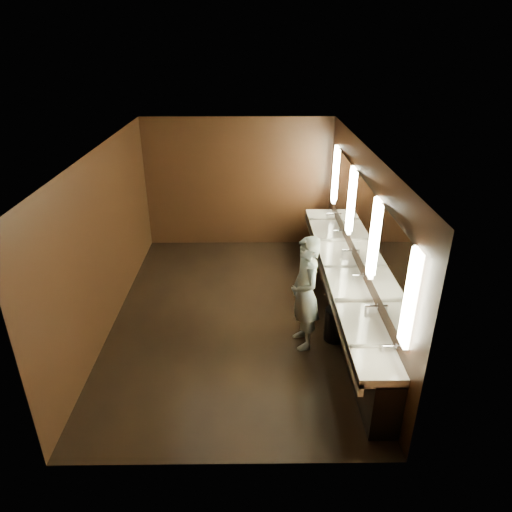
{
  "coord_description": "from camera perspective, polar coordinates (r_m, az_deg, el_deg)",
  "views": [
    {
      "loc": [
        0.28,
        -6.54,
        4.29
      ],
      "look_at": [
        0.35,
        0.0,
        1.11
      ],
      "focal_mm": 32.0,
      "sensor_mm": 36.0,
      "label": 1
    }
  ],
  "objects": [
    {
      "name": "wall_right",
      "position": [
        7.35,
        12.95,
        2.1
      ],
      "size": [
        0.02,
        6.0,
        2.8
      ],
      "primitive_type": "cube",
      "color": "black",
      "rests_on": "floor"
    },
    {
      "name": "person",
      "position": [
        6.72,
        6.15,
        -4.66
      ],
      "size": [
        0.54,
        0.72,
        1.77
      ],
      "primitive_type": "imported",
      "rotation": [
        0.0,
        0.0,
        -1.38
      ],
      "color": "#94BFDD",
      "rests_on": "floor"
    },
    {
      "name": "ceiling",
      "position": [
        6.71,
        -3.09,
        13.08
      ],
      "size": [
        4.0,
        6.0,
        0.02
      ],
      "primitive_type": "cube",
      "color": "#2D2D2B",
      "rests_on": "wall_back"
    },
    {
      "name": "trash_bin",
      "position": [
        7.21,
        9.92,
        -8.41
      ],
      "size": [
        0.34,
        0.34,
        0.53
      ],
      "primitive_type": "cylinder",
      "rotation": [
        0.0,
        0.0,
        -0.01
      ],
      "color": "black",
      "rests_on": "floor"
    },
    {
      "name": "wall_left",
      "position": [
        7.51,
        -18.28,
        1.92
      ],
      "size": [
        0.02,
        6.0,
        2.8
      ],
      "primitive_type": "cube",
      "color": "black",
      "rests_on": "floor"
    },
    {
      "name": "mirror_band",
      "position": [
        7.22,
        13.07,
        4.64
      ],
      "size": [
        0.06,
        5.03,
        1.15
      ],
      "color": "#FBF8C2",
      "rests_on": "wall_right"
    },
    {
      "name": "wall_front",
      "position": [
        4.58,
        -4.13,
        -13.27
      ],
      "size": [
        4.0,
        0.02,
        2.8
      ],
      "primitive_type": "cube",
      "color": "black",
      "rests_on": "floor"
    },
    {
      "name": "sink_counter",
      "position": [
        7.71,
        10.79,
        -4.05
      ],
      "size": [
        0.55,
        5.4,
        1.01
      ],
      "color": "black",
      "rests_on": "floor"
    },
    {
      "name": "floor",
      "position": [
        7.83,
        -2.61,
        -7.33
      ],
      "size": [
        6.0,
        6.0,
        0.0
      ],
      "primitive_type": "plane",
      "color": "black",
      "rests_on": "ground"
    },
    {
      "name": "wall_back",
      "position": [
        9.97,
        -2.24,
        9.07
      ],
      "size": [
        4.0,
        0.02,
        2.8
      ],
      "primitive_type": "cube",
      "color": "black",
      "rests_on": "floor"
    }
  ]
}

